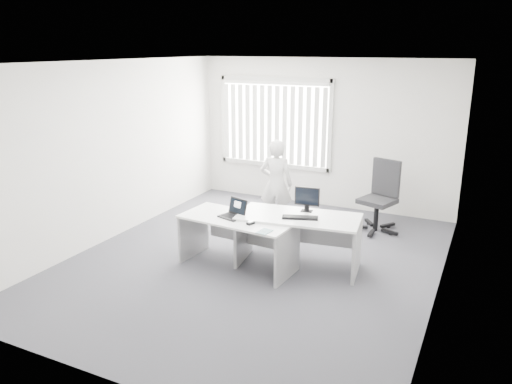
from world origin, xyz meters
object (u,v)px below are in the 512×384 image
at_px(desk_near, 238,231).
at_px(desk_far, 298,230).
at_px(person, 276,184).
at_px(office_chair, 378,209).
at_px(laptop, 231,209).
at_px(monitor, 307,199).

xyz_separation_m(desk_near, desk_far, (0.76, 0.35, 0.02)).
height_order(desk_near, person, person).
relative_size(office_chair, person, 0.78).
bearing_deg(laptop, person, 109.60).
bearing_deg(desk_near, desk_far, 29.29).
bearing_deg(desk_far, desk_near, -163.01).
bearing_deg(monitor, person, 123.51).
bearing_deg(monitor, office_chair, 62.27).
height_order(desk_far, monitor, monitor).
height_order(desk_near, laptop, laptop).
relative_size(desk_near, person, 1.08).
height_order(office_chair, person, person).
bearing_deg(person, desk_far, 113.61).
bearing_deg(laptop, desk_near, 40.57).
bearing_deg(person, monitor, 119.76).
bearing_deg(desk_near, laptop, -152.11).
xyz_separation_m(person, monitor, (0.95, -1.10, 0.17)).
bearing_deg(office_chair, laptop, -104.16).
bearing_deg(office_chair, desk_far, -90.19).
bearing_deg(laptop, office_chair, 74.30).
distance_m(desk_near, monitor, 1.07).
xyz_separation_m(desk_near, person, (-0.16, 1.69, 0.24)).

